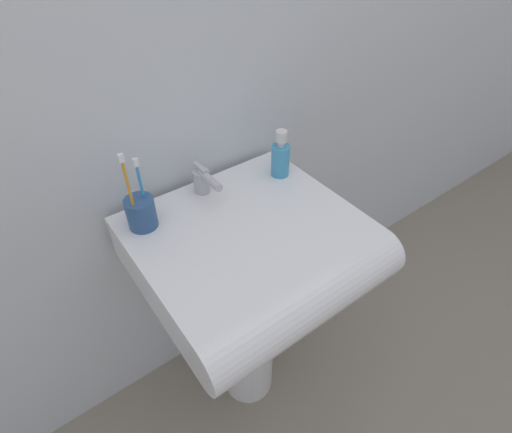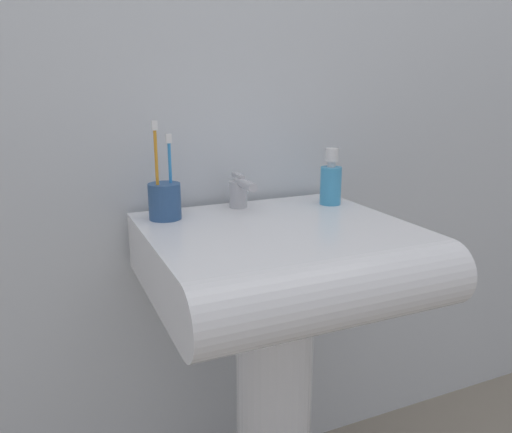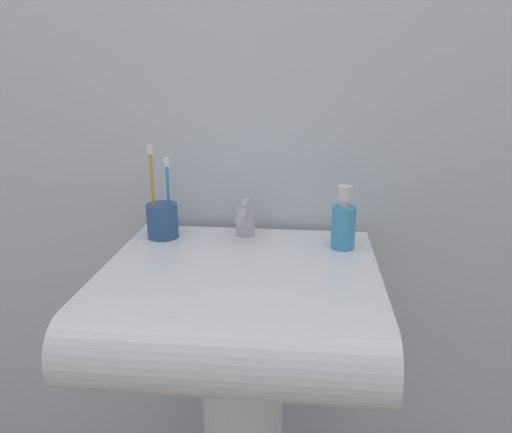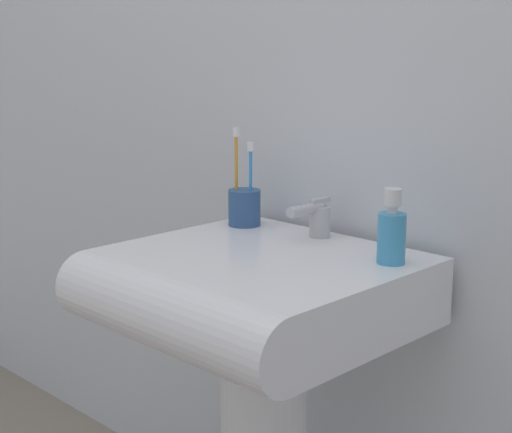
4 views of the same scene
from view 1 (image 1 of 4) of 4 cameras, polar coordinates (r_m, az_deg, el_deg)
name	(u,v)px [view 1 (image 1 of 4)]	position (r m, az deg, el deg)	size (l,w,h in m)	color
ground_plane	(248,380)	(1.65, -1.10, -22.30)	(6.00, 6.00, 0.00)	gray
wall_back	(172,31)	(1.03, -11.96, 24.52)	(5.00, 0.05, 2.40)	silver
sink_pedestal	(247,330)	(1.36, -1.28, -15.89)	(0.18, 0.18, 0.67)	white
sink_basin	(256,254)	(1.02, 0.06, -5.38)	(0.55, 0.53, 0.13)	white
faucet	(204,181)	(1.09, -7.50, 5.12)	(0.04, 0.12, 0.08)	#B7B7BC
toothbrush_cup	(141,212)	(1.01, -16.12, 0.65)	(0.07, 0.07, 0.22)	#2D5184
soap_bottle	(280,158)	(1.15, 3.51, 8.41)	(0.05, 0.05, 0.14)	#3F99CC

